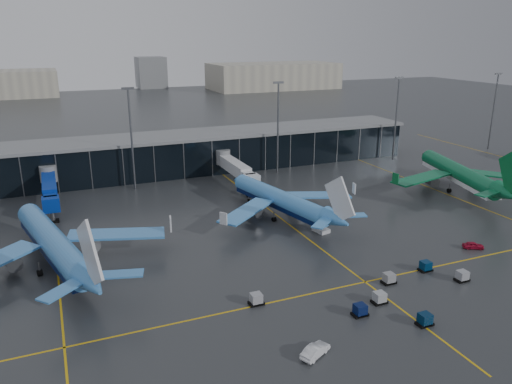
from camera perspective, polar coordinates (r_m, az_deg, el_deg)
name	(u,v)px	position (r m, az deg, el deg)	size (l,w,h in m)	color
ground	(269,255)	(89.50, 1.52, -7.26)	(600.00, 600.00, 0.00)	#282B2D
terminal_pier	(180,153)	(143.70, -8.68, 4.44)	(142.00, 17.00, 10.70)	black
jet_bridges	(50,188)	(121.54, -22.52, 0.43)	(94.00, 27.50, 7.20)	#595B60
flood_masts	(209,130)	(131.99, -5.42, 7.12)	(203.00, 0.50, 25.50)	#595B60
distant_hangars	(174,78)	(355.20, -9.31, 12.70)	(260.00, 71.00, 22.00)	#B2AD99
taxi_lines	(293,227)	(102.29, 4.20, -4.03)	(220.00, 120.00, 0.02)	gold
airliner_arkefly	(51,228)	(89.63, -22.38, -3.82)	(39.62, 45.12, 13.87)	#3D82CA
airliner_klm_near	(279,189)	(106.27, 2.68, 0.39)	(35.60, 40.55, 12.46)	#438FDD
airliner_aer_lingus	(459,163)	(134.67, 22.23, 3.09)	(39.52, 45.01, 13.83)	#0C653B
baggage_carts	(387,292)	(78.71, 14.73, -10.96)	(35.31, 15.33, 1.70)	black
mobile_airstair	(321,228)	(100.32, 7.44, -4.11)	(2.80, 3.58, 3.45)	silver
service_van_red	(473,245)	(100.25, 23.58, -5.61)	(1.50, 3.74, 1.27)	#A60C2A
service_van_white	(315,350)	(64.28, 6.80, -17.54)	(1.56, 4.49, 1.48)	silver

